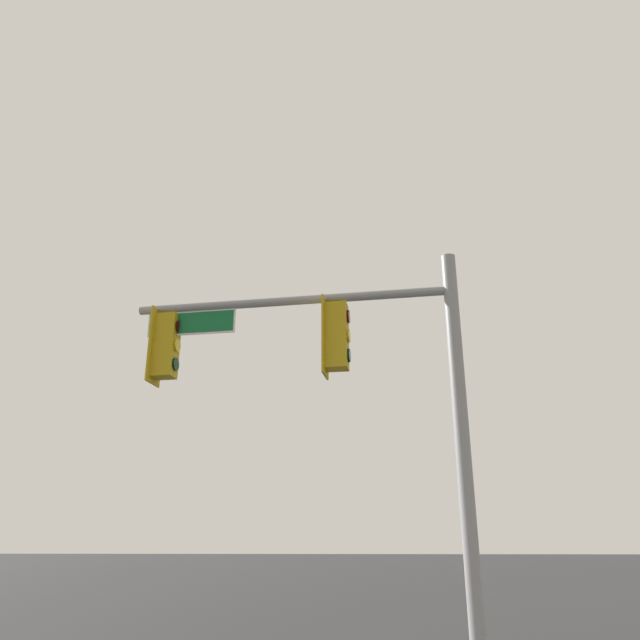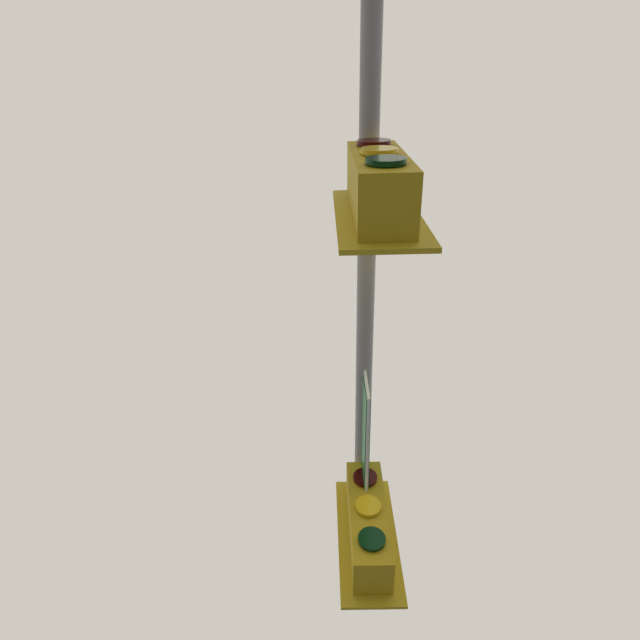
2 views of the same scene
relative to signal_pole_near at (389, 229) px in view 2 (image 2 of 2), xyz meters
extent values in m
cylinder|color=gray|center=(0.70, -0.03, 1.24)|extent=(5.30, 0.34, 0.15)
cube|color=gold|center=(0.10, 0.00, 0.57)|extent=(0.05, 0.52, 1.30)
cube|color=#B79314|center=(-0.09, 0.00, 0.57)|extent=(0.37, 0.33, 1.10)
cylinder|color=#B79314|center=(-0.09, 0.00, 1.18)|extent=(0.04, 0.04, 0.12)
cylinder|color=#340503|center=(-0.29, 0.01, 0.90)|extent=(0.04, 0.22, 0.22)
cylinder|color=yellow|center=(-0.29, 0.01, 0.57)|extent=(0.04, 0.22, 0.22)
cylinder|color=black|center=(-0.29, 0.01, 0.24)|extent=(0.04, 0.22, 0.22)
cube|color=gold|center=(3.01, -0.11, 0.57)|extent=(0.05, 0.52, 1.30)
cube|color=#B79314|center=(2.82, -0.11, 0.57)|extent=(0.37, 0.33, 1.10)
cylinder|color=#B79314|center=(2.82, -0.11, 1.18)|extent=(0.04, 0.04, 0.12)
cylinder|color=#340503|center=(2.62, -0.10, 0.90)|extent=(0.04, 0.22, 0.22)
cylinder|color=yellow|center=(2.62, -0.10, 0.57)|extent=(0.04, 0.22, 0.22)
cylinder|color=black|center=(2.62, -0.10, 0.24)|extent=(0.04, 0.22, 0.22)
cube|color=#0F602D|center=(2.40, -0.09, 0.96)|extent=(1.50, 0.10, 0.36)
cube|color=white|center=(2.40, -0.09, 0.96)|extent=(1.56, 0.08, 0.42)
camera|label=1|loc=(-1.12, 9.47, -2.64)|focal=35.00mm
camera|label=2|loc=(-0.76, 0.36, -2.46)|focal=28.00mm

